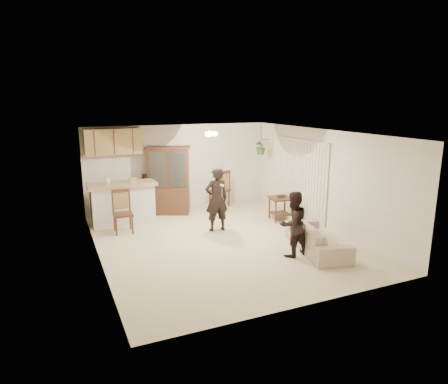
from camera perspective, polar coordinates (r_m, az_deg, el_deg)
name	(u,v)px	position (r m, az deg, el deg)	size (l,w,h in m)	color
floor	(223,241)	(9.34, -0.16, -7.05)	(6.50, 6.50, 0.00)	beige
ceiling	(223,133)	(8.80, -0.17, 8.43)	(5.50, 6.50, 0.02)	silver
wall_back	(179,167)	(11.98, -6.41, 3.56)	(5.50, 0.02, 2.50)	beige
wall_front	(308,231)	(6.25, 11.90, -5.52)	(5.50, 0.02, 2.50)	beige
wall_left	(96,201)	(8.30, -17.84, -1.23)	(0.02, 6.50, 2.50)	beige
wall_right	(323,179)	(10.37, 13.90, 1.78)	(0.02, 6.50, 2.50)	beige
breakfast_bar	(123,205)	(10.86, -14.22, -1.80)	(1.60, 0.55, 1.00)	silver
bar_top	(122,185)	(10.74, -14.38, 1.04)	(1.75, 0.70, 0.08)	tan
upper_cabinets	(113,142)	(11.27, -15.56, 6.94)	(1.50, 0.34, 0.70)	olive
vertical_blinds	(301,179)	(11.09, 10.88, 1.86)	(0.06, 2.30, 2.10)	beige
ceiling_fixture	(211,133)	(9.98, -1.90, 8.40)	(0.36, 0.36, 0.20)	#FFE4BF
hanging_plant	(261,146)	(12.02, 5.34, 6.51)	(0.43, 0.37, 0.48)	#295220
plant_cord	(261,135)	(11.99, 5.38, 8.05)	(0.01, 0.01, 0.65)	black
sofa	(317,234)	(8.92, 13.19, -5.89)	(1.87, 0.73, 0.73)	#C0B69E
adult	(217,196)	(9.85, -1.08, -0.51)	(0.66, 0.43, 1.80)	black
child	(293,225)	(8.42, 9.82, -4.66)	(0.66, 0.51, 1.35)	black
china_hutch	(169,181)	(11.43, -7.91, 1.58)	(1.32, 0.93, 1.94)	#322012
side_table	(280,208)	(10.97, 8.06, -2.30)	(0.65, 0.65, 0.70)	#322012
chair_bar	(123,221)	(10.15, -14.20, -4.03)	(0.49, 0.49, 1.05)	#322012
chair_hutch_left	(144,204)	(11.50, -11.34, -1.73)	(0.70, 0.70, 1.15)	#322012
chair_hutch_right	(219,196)	(12.20, -0.65, -0.64)	(0.68, 0.68, 1.14)	#322012
controller_adult	(222,185)	(9.43, -0.29, 0.97)	(0.04, 0.14, 0.04)	silver
controller_child	(304,221)	(8.15, 11.40, -4.05)	(0.04, 0.12, 0.04)	silver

